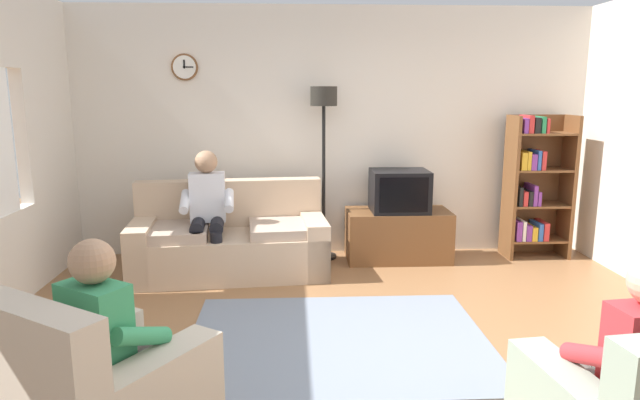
{
  "coord_description": "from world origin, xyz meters",
  "views": [
    {
      "loc": [
        -0.46,
        -3.54,
        1.82
      ],
      "look_at": [
        -0.22,
        1.13,
        0.89
      ],
      "focal_mm": 31.3,
      "sensor_mm": 36.0,
      "label": 1
    }
  ],
  "objects": [
    {
      "name": "ground_plane",
      "position": [
        0.0,
        0.0,
        0.0
      ],
      "size": [
        12.0,
        12.0,
        0.0
      ],
      "primitive_type": "plane",
      "color": "#8C603D"
    },
    {
      "name": "back_wall_assembly",
      "position": [
        -0.0,
        2.66,
        1.35
      ],
      "size": [
        6.2,
        0.17,
        2.7
      ],
      "color": "silver",
      "rests_on": "ground_plane"
    },
    {
      "name": "couch",
      "position": [
        -1.09,
        1.89,
        0.31
      ],
      "size": [
        1.97,
        1.04,
        0.9
      ],
      "color": "tan",
      "rests_on": "ground_plane"
    },
    {
      "name": "tv_stand",
      "position": [
        0.68,
        2.25,
        0.27
      ],
      "size": [
        1.1,
        0.56,
        0.54
      ],
      "color": "brown",
      "rests_on": "ground_plane"
    },
    {
      "name": "tv",
      "position": [
        0.68,
        2.23,
        0.76
      ],
      "size": [
        0.6,
        0.49,
        0.44
      ],
      "color": "black",
      "rests_on": "tv_stand"
    },
    {
      "name": "bookshelf",
      "position": [
        2.17,
        2.32,
        0.79
      ],
      "size": [
        0.68,
        0.36,
        1.55
      ],
      "color": "brown",
      "rests_on": "ground_plane"
    },
    {
      "name": "floor_lamp",
      "position": [
        -0.12,
        2.35,
        1.45
      ],
      "size": [
        0.28,
        0.28,
        1.85
      ],
      "color": "black",
      "rests_on": "ground_plane"
    },
    {
      "name": "armchair_near_window",
      "position": [
        -1.42,
        -0.93,
        0.29
      ],
      "size": [
        1.15,
        1.18,
        0.9
      ],
      "color": "#BCAD99",
      "rests_on": "ground_plane"
    },
    {
      "name": "area_rug",
      "position": [
        -0.13,
        0.28,
        0.01
      ],
      "size": [
        2.2,
        1.7,
        0.01
      ],
      "primitive_type": "cube",
      "color": "slate",
      "rests_on": "ground_plane"
    },
    {
      "name": "person_on_couch",
      "position": [
        -1.28,
        1.78,
        0.7
      ],
      "size": [
        0.54,
        0.56,
        1.24
      ],
      "color": "silver",
      "rests_on": "ground_plane"
    },
    {
      "name": "person_in_left_armchair",
      "position": [
        -1.37,
        -0.85,
        0.6
      ],
      "size": [
        0.61,
        0.64,
        1.12
      ],
      "color": "#338C59",
      "rests_on": "ground_plane"
    },
    {
      "name": "person_in_right_armchair",
      "position": [
        1.08,
        -1.25,
        0.6
      ],
      "size": [
        0.54,
        0.57,
        1.12
      ],
      "color": "red",
      "rests_on": "ground_plane"
    }
  ]
}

